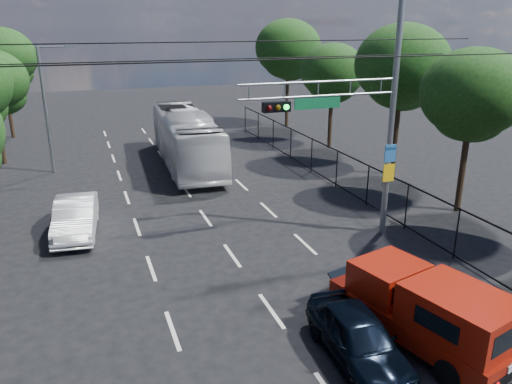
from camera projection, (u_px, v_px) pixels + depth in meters
name	position (u px, v px, depth m)	size (l,w,h in m)	color
lane_markings	(195.00, 203.00, 23.94)	(6.12, 38.00, 0.01)	beige
signal_mast	(365.00, 107.00, 18.60)	(6.43, 0.39, 9.50)	slate
streetlight_left	(48.00, 104.00, 27.77)	(2.09, 0.22, 7.08)	slate
utility_wires	(222.00, 54.00, 17.01)	(22.00, 5.04, 0.74)	black
fence_right	(355.00, 178.00, 24.42)	(0.06, 34.03, 2.00)	black
tree_right_b	(472.00, 100.00, 21.48)	(4.50, 4.50, 7.31)	black
tree_right_c	(402.00, 72.00, 26.80)	(5.10, 5.10, 8.29)	black
tree_right_d	(332.00, 76.00, 33.19)	(4.32, 4.32, 7.02)	black
tree_right_e	(288.00, 53.00, 40.03)	(5.28, 5.28, 8.58)	black
tree_left_e	(2.00, 62.00, 36.03)	(4.92, 4.92, 7.99)	black
red_pickup	(424.00, 308.00, 13.23)	(3.15, 5.61, 1.98)	black
navy_hatchback	(358.00, 338.00, 12.62)	(1.58, 3.94, 1.34)	black
white_bus	(186.00, 139.00, 29.99)	(2.72, 11.64, 3.24)	silver
white_van	(76.00, 217.00, 20.32)	(1.55, 4.44, 1.46)	silver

